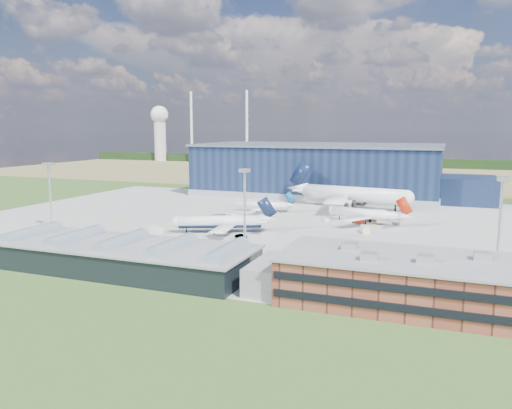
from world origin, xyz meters
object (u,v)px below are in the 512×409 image
airliner_regional (263,201)px  gse_van_a (156,230)px  gse_van_c (382,257)px  light_mast_east (501,209)px  hangar (324,172)px  airliner_red (365,209)px  gse_tug_a (22,235)px  airliner_widebody (354,186)px  airstair (313,265)px  light_mast_west (50,185)px  gse_cart_a (326,220)px  car_a (442,272)px  gse_tug_c (341,203)px  car_b (241,236)px  gse_cart_b (232,216)px  airliner_navy (220,215)px  gse_van_b (365,229)px  ops_building (398,279)px  light_mast_center (245,196)px

airliner_regional → gse_van_a: size_ratio=5.22×
gse_van_c → light_mast_east: bearing=-84.8°
hangar → airliner_red: size_ratio=4.43×
airliner_red → gse_tug_a: size_ratio=10.40×
airliner_widebody → gse_van_c: size_ratio=10.40×
hangar → gse_tug_a: bearing=-115.6°
gse_van_c → hangar: bearing=25.5°
hangar → airstair: 143.49m
light_mast_west → gse_van_c: 109.27m
gse_cart_a → car_a: bearing=-77.9°
gse_tug_c → car_b: gse_tug_c is taller
gse_cart_a → gse_cart_b: gse_cart_b is taller
airliner_widebody → gse_tug_a: (-87.62, -95.90, -8.77)m
airliner_navy → airliner_red: size_ratio=1.08×
hangar → light_mast_east: size_ratio=6.30×
car_a → airliner_red: bearing=13.1°
gse_van_b → airliner_navy: bearing=-178.8°
gse_tug_a → gse_cart_b: bearing=56.7°
hangar → airliner_navy: size_ratio=4.11×
ops_building → car_a: size_ratio=14.54×
airliner_red → gse_van_a: bearing=50.6°
gse_van_c → gse_cart_a: bearing=33.4°
gse_tug_a → hangar: bearing=71.9°
ops_building → airliner_regional: size_ratio=1.77×
gse_van_a → gse_cart_b: 37.62m
hangar → gse_cart_a: bearing=-75.7°
hangar → gse_van_c: 133.15m
ops_building → airliner_red: bearing=103.3°
ops_building → light_mast_west: bearing=165.4°
light_mast_west → airliner_widebody: (85.48, 85.00, -6.00)m
light_mast_east → car_b: 74.15m
light_mast_east → gse_van_a: light_mast_east is taller
ops_building → gse_van_a: (-80.24, 39.04, -3.70)m
airstair → light_mast_east: bearing=5.0°
gse_tug_a → car_b: gse_tug_a is taller
light_mast_west → gse_van_c: bearing=0.1°
airliner_red → gse_cart_a: airliner_red is taller
hangar → car_b: 112.73m
gse_cart_b → gse_cart_a: bearing=-44.0°
airliner_regional → gse_van_b: 53.79m
light_mast_east → gse_cart_b: 100.78m
gse_van_a → light_mast_center: bearing=-86.4°
car_b → light_mast_west: bearing=102.2°
gse_tug_c → airstair: 108.00m
airliner_navy → gse_cart_b: size_ratio=10.93×
airliner_regional → gse_tug_a: bearing=47.9°
hangar → car_a: bearing=-65.4°
light_mast_center → gse_tug_a: size_ratio=7.31×
light_mast_west → light_mast_east: size_ratio=1.00×
gse_cart_a → gse_cart_b: bearing=164.5°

